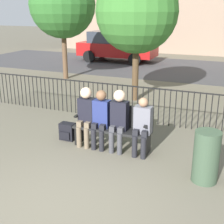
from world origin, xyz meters
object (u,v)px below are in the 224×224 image
Objects in this scene: seated_person_1 at (101,116)px; tree_2 at (62,5)px; backpack at (67,132)px; tree_1 at (137,12)px; parked_car_1 at (116,46)px; seated_person_2 at (119,117)px; seated_person_3 at (142,124)px; trash_bin at (206,157)px; seated_person_0 at (86,113)px; park_bench at (113,125)px.

tree_2 is (-4.21, 5.61, 2.24)m from seated_person_1.
backpack is 4.43m from tree_1.
seated_person_2 is at bearing -67.59° from parked_car_1.
seated_person_3 reaches higher than trash_bin.
seated_person_0 is 1.02× the size of seated_person_1.
tree_2 reaches higher than tree_1.
seated_person_1 is 0.30× the size of parked_car_1.
park_bench is at bearing -78.41° from tree_1.
seated_person_3 is at bearing -47.71° from tree_2.
seated_person_3 is 0.28× the size of tree_2.
tree_2 is (-4.61, 5.61, 2.21)m from seated_person_2.
seated_person_0 is 0.35m from seated_person_1.
backpack is (-0.51, 0.06, -0.53)m from seated_person_0.
park_bench is 1.28× the size of seated_person_2.
seated_person_0 is 1.40× the size of trash_bin.
seated_person_3 is at bearing -10.95° from park_bench.
parked_car_1 is (0.27, 4.91, -2.09)m from tree_2.
parked_car_1 is 4.64× the size of trash_bin.
seated_person_0 is 0.30× the size of tree_2.
seated_person_3 is 11.59m from parked_car_1.
seated_person_0 is 1.24m from seated_person_3.
park_bench is at bearing -68.15° from parked_car_1.
parked_car_1 is 12.68m from trash_bin.
parked_car_1 is at bearing 108.86° from seated_person_0.
backpack is 0.10× the size of tree_1.
park_bench is 11.21m from parked_car_1.
trash_bin is (2.70, -4.26, -2.26)m from tree_1.
park_bench is 2.09m from trash_bin.
tree_2 reaches higher than seated_person_2.
park_bench is at bearing 28.77° from seated_person_1.
park_bench is 0.39× the size of tree_2.
trash_bin is at bearing -23.40° from seated_person_3.
seated_person_3 is 0.28× the size of parked_car_1.
park_bench is 1.81× the size of trash_bin.
seated_person_1 reaches higher than trash_bin.
seated_person_2 is 3.32× the size of backpack.
tree_2 is (-5.11, 5.62, 2.28)m from seated_person_3.
seated_person_2 is 0.30× the size of tree_2.
parked_car_1 is at bearing 106.41° from backpack.
tree_1 is (-0.73, 3.57, 2.22)m from park_bench.
backpack is at bearing -176.76° from park_bench.
tree_2 is at bearing 136.05° from trash_bin.
backpack is 7.04m from tree_2.
tree_1 is (0.36, 3.63, 2.52)m from backpack.
seated_person_1 reaches higher than park_bench.
trash_bin is at bearing -61.04° from parked_car_1.
park_bench is 1.13m from backpack.
tree_1 is at bearing 97.75° from seated_person_1.
seated_person_0 is at bearing -71.14° from parked_car_1.
seated_person_0 is at bearing 179.75° from seated_person_1.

